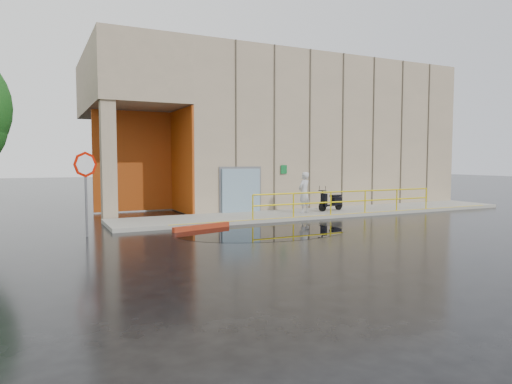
% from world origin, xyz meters
% --- Properties ---
extents(ground, '(120.00, 120.00, 0.00)m').
position_xyz_m(ground, '(0.00, 0.00, 0.00)').
color(ground, black).
rests_on(ground, ground).
extents(sidewalk, '(20.00, 3.00, 0.15)m').
position_xyz_m(sidewalk, '(4.00, 4.50, 0.07)').
color(sidewalk, gray).
rests_on(sidewalk, ground).
extents(building, '(20.00, 10.17, 8.00)m').
position_xyz_m(building, '(5.10, 10.98, 4.21)').
color(building, gray).
rests_on(building, ground).
extents(guardrail, '(9.56, 0.06, 1.03)m').
position_xyz_m(guardrail, '(4.25, 3.15, 0.68)').
color(guardrail, '#D7BF0B').
rests_on(guardrail, sidewalk).
extents(person, '(0.80, 0.69, 1.87)m').
position_xyz_m(person, '(2.61, 4.25, 1.08)').
color(person, '#B7B7BD').
rests_on(person, sidewalk).
extents(scooter, '(1.58, 0.79, 1.20)m').
position_xyz_m(scooter, '(4.26, 4.48, 0.84)').
color(scooter, black).
rests_on(scooter, sidewalk).
extents(stop_sign, '(0.78, 0.41, 2.83)m').
position_xyz_m(stop_sign, '(-6.86, 2.65, 2.04)').
color(stop_sign, slate).
rests_on(stop_sign, ground).
extents(red_curb, '(2.37, 0.78, 0.18)m').
position_xyz_m(red_curb, '(-2.90, 2.50, 0.09)').
color(red_curb, '#992B14').
rests_on(red_curb, ground).
extents(puddle, '(6.48, 4.40, 0.01)m').
position_xyz_m(puddle, '(-1.18, 0.85, 0.00)').
color(puddle, black).
rests_on(puddle, ground).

